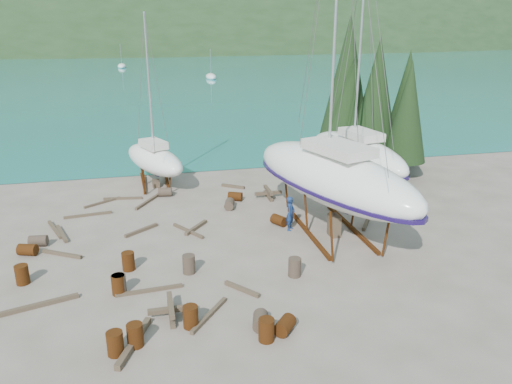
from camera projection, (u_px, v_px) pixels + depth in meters
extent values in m
plane|color=#64594F|center=(243.00, 257.00, 24.51)|extent=(600.00, 600.00, 0.00)
plane|color=#1A7583|center=(142.00, 40.00, 314.69)|extent=(700.00, 700.00, 0.00)
ellipsoid|color=#1F3319|center=(142.00, 39.00, 319.30)|extent=(800.00, 360.00, 110.00)
cube|color=beige|center=(94.00, 46.00, 194.59)|extent=(6.00, 5.00, 4.00)
cube|color=#A54C2D|center=(93.00, 38.00, 193.68)|extent=(6.60, 5.60, 1.60)
cube|color=beige|center=(221.00, 44.00, 205.34)|extent=(6.00, 5.00, 4.00)
cube|color=#A54C2D|center=(220.00, 37.00, 204.43)|extent=(6.60, 5.60, 1.60)
cylinder|color=black|center=(371.00, 162.00, 37.99)|extent=(0.36, 0.36, 1.60)
cone|color=black|center=(377.00, 96.00, 36.37)|extent=(3.60, 3.60, 8.40)
cylinder|color=black|center=(402.00, 169.00, 36.51)|extent=(0.36, 0.36, 1.36)
cone|color=black|center=(408.00, 112.00, 35.13)|extent=(3.06, 3.06, 7.14)
cylinder|color=black|center=(343.00, 155.00, 39.47)|extent=(0.36, 0.36, 1.84)
cone|color=black|center=(347.00, 81.00, 37.61)|extent=(4.14, 4.14, 9.66)
cylinder|color=black|center=(401.00, 157.00, 39.58)|extent=(0.36, 0.36, 1.44)
cone|color=black|center=(406.00, 100.00, 38.12)|extent=(3.24, 3.24, 7.56)
ellipsoid|color=white|center=(211.00, 77.00, 100.23)|extent=(2.00, 5.00, 1.40)
cylinder|color=silver|center=(211.00, 62.00, 99.31)|extent=(0.08, 0.08, 5.00)
ellipsoid|color=white|center=(122.00, 66.00, 124.00)|extent=(2.00, 5.00, 1.40)
cylinder|color=silver|center=(121.00, 54.00, 123.08)|extent=(0.08, 0.08, 5.00)
ellipsoid|color=white|center=(332.00, 177.00, 26.47)|extent=(7.36, 13.07, 2.93)
cube|color=#190C40|center=(336.00, 199.00, 26.22)|extent=(0.94, 2.23, 1.00)
cube|color=silver|center=(338.00, 148.00, 25.34)|extent=(3.08, 4.20, 0.50)
cube|color=#5A2E0F|center=(307.00, 231.00, 27.18)|extent=(0.18, 6.90, 0.20)
cube|color=#5A2E0F|center=(351.00, 227.00, 27.73)|extent=(0.18, 6.90, 0.20)
cube|color=brown|center=(334.00, 226.00, 26.72)|extent=(0.50, 0.80, 1.17)
ellipsoid|color=white|center=(356.00, 154.00, 33.21)|extent=(4.69, 10.49, 2.39)
cube|color=#190C40|center=(359.00, 167.00, 32.99)|extent=(0.57, 1.84, 1.00)
cube|color=silver|center=(361.00, 134.00, 32.28)|extent=(2.13, 3.28, 0.50)
cylinder|color=silver|center=(361.00, 38.00, 31.29)|extent=(0.14, 0.14, 12.16)
cube|color=#5A2E0F|center=(340.00, 190.00, 33.79)|extent=(0.18, 5.57, 0.20)
cube|color=#5A2E0F|center=(368.00, 188.00, 34.24)|extent=(0.18, 5.57, 0.20)
cube|color=brown|center=(357.00, 187.00, 33.44)|extent=(0.50, 0.80, 0.88)
ellipsoid|color=white|center=(154.00, 159.00, 34.67)|extent=(4.94, 7.53, 1.86)
cube|color=#190C40|center=(155.00, 167.00, 34.49)|extent=(0.74, 1.29, 1.00)
cube|color=silver|center=(153.00, 144.00, 33.95)|extent=(2.00, 2.48, 0.50)
cylinder|color=silver|center=(149.00, 80.00, 33.26)|extent=(0.14, 0.14, 8.67)
cube|color=#5A2E0F|center=(144.00, 184.00, 35.07)|extent=(0.18, 3.97, 0.20)
cube|color=#5A2E0F|center=(167.00, 183.00, 35.41)|extent=(0.18, 3.97, 0.20)
cube|color=brown|center=(156.00, 183.00, 34.87)|extent=(0.50, 0.80, 0.43)
imported|color=navy|center=(291.00, 213.00, 27.37)|extent=(0.77, 0.84, 1.93)
cylinder|color=#5A2E0F|center=(115.00, 343.00, 17.18)|extent=(0.58, 0.58, 0.88)
cylinder|color=#2D2823|center=(261.00, 321.00, 18.74)|extent=(0.79, 1.00, 0.58)
cylinder|color=#5A2E0F|center=(28.00, 250.00, 24.57)|extent=(1.02, 0.83, 0.58)
cylinder|color=#5A2E0F|center=(191.00, 317.00, 18.73)|extent=(0.58, 0.58, 0.88)
cylinder|color=#5A2E0F|center=(235.00, 196.00, 32.06)|extent=(1.04, 0.89, 0.58)
cylinder|color=#2D2823|center=(189.00, 264.00, 22.79)|extent=(0.58, 0.58, 0.88)
cylinder|color=#5A2E0F|center=(279.00, 220.00, 28.21)|extent=(0.95, 1.05, 0.58)
cylinder|color=#5A2E0F|center=(266.00, 330.00, 17.93)|extent=(0.58, 0.58, 0.88)
cylinder|color=#5A2E0F|center=(22.00, 275.00, 21.85)|extent=(0.58, 0.58, 0.88)
cylinder|color=#2D2823|center=(165.00, 192.00, 32.88)|extent=(0.95, 0.70, 0.58)
cylinder|color=#5A2E0F|center=(135.00, 335.00, 17.63)|extent=(0.58, 0.58, 0.88)
cylinder|color=#2D2823|center=(229.00, 204.00, 30.70)|extent=(0.80, 1.00, 0.58)
cylinder|color=#5A2E0F|center=(285.00, 325.00, 18.45)|extent=(1.01, 1.05, 0.58)
cylinder|color=#5A2E0F|center=(118.00, 285.00, 21.01)|extent=(0.58, 0.58, 0.88)
cylinder|color=#5A2E0F|center=(128.00, 261.00, 23.06)|extent=(0.58, 0.58, 0.88)
cylinder|color=#2D2823|center=(38.00, 241.00, 25.57)|extent=(0.95, 0.68, 0.58)
cylinder|color=#2D2823|center=(119.00, 284.00, 21.05)|extent=(0.58, 0.58, 0.88)
cylinder|color=#2D2823|center=(295.00, 267.00, 22.50)|extent=(0.58, 0.58, 0.88)
cube|color=brown|center=(102.00, 202.00, 31.63)|extent=(2.17, 1.54, 0.14)
cube|color=brown|center=(366.00, 224.00, 28.19)|extent=(1.11, 1.54, 0.19)
cube|color=brown|center=(62.00, 234.00, 26.92)|extent=(0.92, 2.30, 0.19)
cube|color=brown|center=(149.00, 290.00, 21.29)|extent=(2.85, 0.37, 0.15)
cube|color=brown|center=(141.00, 230.00, 27.38)|extent=(1.83, 1.46, 0.17)
cube|color=brown|center=(209.00, 315.00, 19.48)|extent=(1.74, 2.20, 0.16)
cube|color=brown|center=(233.00, 186.00, 34.63)|extent=(1.51, 1.15, 0.19)
cube|color=brown|center=(242.00, 289.00, 21.36)|extent=(1.30, 1.56, 0.17)
cube|color=brown|center=(196.00, 228.00, 27.71)|extent=(1.44, 1.74, 0.19)
cube|color=brown|center=(123.00, 198.00, 32.34)|extent=(2.47, 0.49, 0.15)
cube|color=brown|center=(148.00, 201.00, 31.78)|extent=(1.68, 2.63, 0.16)
cube|color=brown|center=(188.00, 231.00, 27.32)|extent=(1.48, 2.26, 0.15)
cube|color=brown|center=(62.00, 254.00, 24.58)|extent=(2.02, 1.35, 0.17)
cube|color=brown|center=(40.00, 305.00, 20.16)|extent=(2.96, 1.04, 0.18)
cube|color=brown|center=(88.00, 215.00, 29.58)|extent=(2.74, 0.50, 0.15)
cube|color=brown|center=(134.00, 342.00, 17.77)|extent=(1.30, 2.76, 0.23)
cube|color=brown|center=(55.00, 229.00, 27.49)|extent=(1.11, 2.58, 0.16)
cube|color=brown|center=(171.00, 314.00, 19.52)|extent=(0.20, 1.80, 0.20)
cube|color=brown|center=(171.00, 310.00, 19.45)|extent=(1.80, 0.20, 0.20)
cube|color=brown|center=(171.00, 305.00, 19.39)|extent=(0.20, 1.80, 0.20)
cube|color=brown|center=(268.00, 196.00, 32.72)|extent=(0.20, 1.80, 0.20)
cube|color=brown|center=(268.00, 193.00, 32.65)|extent=(1.80, 0.20, 0.20)
cube|color=brown|center=(268.00, 190.00, 32.59)|extent=(0.20, 1.80, 0.20)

